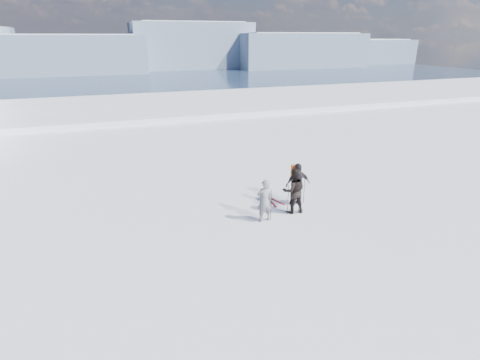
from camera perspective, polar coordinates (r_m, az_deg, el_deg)
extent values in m
plane|color=white|center=(74.69, -13.76, 1.25)|extent=(220.00, 208.01, 71.62)
cube|color=white|center=(42.93, -10.35, 2.29)|extent=(180.00, 16.00, 14.00)
plane|color=navy|center=(302.60, -18.76, 12.99)|extent=(820.00, 820.00, 0.00)
cube|color=slate|center=(451.89, -25.01, 16.96)|extent=(160.00, 80.00, 38.00)
cube|color=white|center=(451.53, -25.34, 18.96)|extent=(136.00, 70.00, 8.00)
cube|color=slate|center=(491.97, -7.55, 19.64)|extent=(140.00, 80.00, 52.00)
cube|color=white|center=(491.99, -7.69, 22.32)|extent=(119.00, 70.00, 8.00)
cube|color=slate|center=(508.71, 8.57, 18.96)|extent=(160.00, 80.00, 40.00)
cube|color=white|center=(508.42, 8.68, 20.87)|extent=(136.00, 70.00, 8.00)
cube|color=slate|center=(598.27, 17.89, 18.14)|extent=(130.00, 80.00, 32.00)
cube|color=white|center=(597.95, 18.04, 19.37)|extent=(110.50, 70.00, 8.00)
imported|color=gray|center=(15.11, 3.78, -3.14)|extent=(0.67, 0.44, 1.81)
imported|color=black|center=(15.94, 8.12, -1.63)|extent=(1.03, 0.83, 1.98)
imported|color=black|center=(16.73, 8.80, -0.64)|extent=(1.15, 0.52, 1.93)
cube|color=#D25113|center=(16.52, 8.67, 3.74)|extent=(0.42, 0.25, 0.59)
cylinder|color=black|center=(15.02, 3.09, -4.21)|extent=(0.02, 0.02, 1.36)
cylinder|color=black|center=(15.25, 4.75, -3.83)|extent=(0.02, 0.02, 1.37)
cylinder|color=black|center=(15.85, 7.33, -3.02)|extent=(0.02, 0.02, 1.33)
cylinder|color=black|center=(16.18, 9.02, -2.91)|extent=(0.02, 0.02, 1.17)
cylinder|color=black|center=(16.71, 8.08, -1.77)|extent=(0.02, 0.02, 1.31)
cylinder|color=black|center=(16.97, 9.75, -1.49)|extent=(0.02, 0.02, 1.33)
cube|color=black|center=(17.40, 4.44, -2.96)|extent=(0.16, 1.70, 0.03)
cube|color=black|center=(17.46, 4.86, -2.90)|extent=(0.66, 1.63, 0.03)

